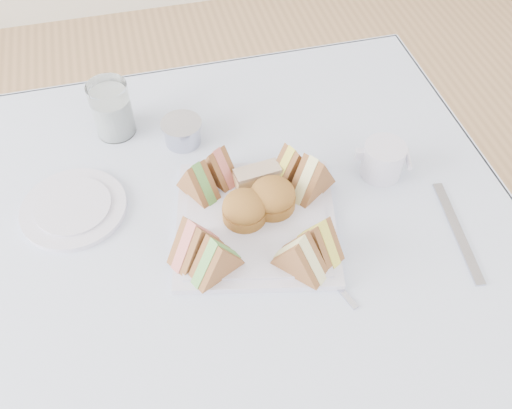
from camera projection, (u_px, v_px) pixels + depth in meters
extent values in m
cube|color=brown|center=(223.00, 382.00, 1.12)|extent=(0.90, 0.90, 0.74)
cube|color=#AAB2CF|center=(211.00, 280.00, 0.84)|extent=(1.02, 1.02, 0.01)
cube|color=silver|center=(256.00, 222.00, 0.89)|extent=(0.30, 0.30, 0.01)
cylinder|color=olive|center=(244.00, 209.00, 0.87)|extent=(0.08, 0.08, 0.05)
cylinder|color=olive|center=(273.00, 197.00, 0.89)|extent=(0.07, 0.07, 0.05)
cube|color=tan|center=(257.00, 177.00, 0.92)|extent=(0.08, 0.04, 0.04)
cylinder|color=silver|center=(74.00, 208.00, 0.91)|extent=(0.17, 0.17, 0.01)
cylinder|color=white|center=(112.00, 109.00, 1.00)|extent=(0.08, 0.08, 0.10)
cylinder|color=#A6A8BB|center=(182.00, 133.00, 1.00)|extent=(0.09, 0.09, 0.04)
cube|color=#A6A8BB|center=(457.00, 231.00, 0.89)|extent=(0.04, 0.20, 0.00)
cube|color=#A6A8BB|center=(323.00, 269.00, 0.84)|extent=(0.06, 0.15, 0.00)
cylinder|color=silver|center=(383.00, 160.00, 0.95)|extent=(0.09, 0.09, 0.06)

